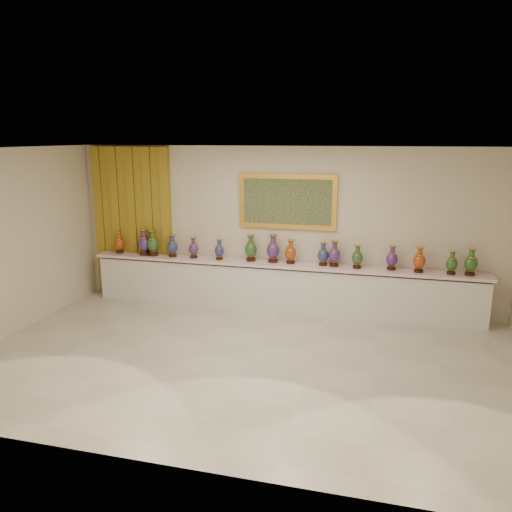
{
  "coord_description": "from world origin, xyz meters",
  "views": [
    {
      "loc": [
        1.76,
        -6.45,
        3.17
      ],
      "look_at": [
        -0.32,
        1.7,
        1.14
      ],
      "focal_mm": 35.0,
      "sensor_mm": 36.0,
      "label": 1
    }
  ],
  "objects": [
    {
      "name": "vase_11",
      "position": [
        1.39,
        2.23,
        1.09
      ],
      "size": [
        0.25,
        0.25,
        0.42
      ],
      "rotation": [
        0.0,
        0.0,
        0.31
      ],
      "color": "#33180E",
      "rests_on": "counter"
    },
    {
      "name": "vase_14",
      "position": [
        2.95,
        2.22,
        1.08
      ],
      "size": [
        0.2,
        0.2,
        0.41
      ],
      "rotation": [
        0.0,
        0.0,
        0.08
      ],
      "color": "#33180E",
      "rests_on": "counter"
    },
    {
      "name": "vase_13",
      "position": [
        2.43,
        2.22,
        1.1
      ],
      "size": [
        0.27,
        0.27,
        0.45
      ],
      "rotation": [
        0.0,
        0.0,
        0.43
      ],
      "color": "#33180E",
      "rests_on": "counter"
    },
    {
      "name": "vase_3",
      "position": [
        -2.11,
        2.23,
        1.09
      ],
      "size": [
        0.26,
        0.26,
        0.43
      ],
      "rotation": [
        0.0,
        0.0,
        0.36
      ],
      "color": "#33180E",
      "rests_on": "counter"
    },
    {
      "name": "ground",
      "position": [
        0.0,
        0.0,
        0.0
      ],
      "size": [
        8.0,
        8.0,
        0.0
      ],
      "primitive_type": "plane",
      "color": "beige",
      "rests_on": "ground"
    },
    {
      "name": "vase_5",
      "position": [
        -1.17,
        2.23,
        1.07
      ],
      "size": [
        0.24,
        0.24,
        0.39
      ],
      "rotation": [
        0.0,
        0.0,
        -0.41
      ],
      "color": "#33180E",
      "rests_on": "counter"
    },
    {
      "name": "vase_8",
      "position": [
        0.19,
        2.28,
        1.1
      ],
      "size": [
        0.27,
        0.27,
        0.44
      ],
      "rotation": [
        0.0,
        0.0,
        0.42
      ],
      "color": "#33180E",
      "rests_on": "counter"
    },
    {
      "name": "room",
      "position": [
        -2.53,
        2.44,
        1.58
      ],
      "size": [
        8.0,
        8.0,
        8.0
      ],
      "color": "beige",
      "rests_on": "ground"
    },
    {
      "name": "vase_1",
      "position": [
        -2.71,
        2.22,
        1.13
      ],
      "size": [
        0.26,
        0.26,
        0.51
      ],
      "rotation": [
        0.0,
        0.0,
        0.12
      ],
      "color": "#33180E",
      "rests_on": "counter"
    },
    {
      "name": "vase_7",
      "position": [
        -0.14,
        2.29,
        1.13
      ],
      "size": [
        0.3,
        0.3,
        0.51
      ],
      "rotation": [
        0.0,
        0.0,
        -0.29
      ],
      "color": "#33180E",
      "rests_on": "counter"
    },
    {
      "name": "vase_12",
      "position": [
        1.97,
        2.27,
        1.09
      ],
      "size": [
        0.22,
        0.22,
        0.43
      ],
      "rotation": [
        0.0,
        0.0,
        -0.08
      ],
      "color": "#33180E",
      "rests_on": "counter"
    },
    {
      "name": "vase_9",
      "position": [
        0.78,
        2.28,
        1.09
      ],
      "size": [
        0.23,
        0.23,
        0.43
      ],
      "rotation": [
        0.0,
        0.0,
        0.19
      ],
      "color": "#33180E",
      "rests_on": "counter"
    },
    {
      "name": "vase_15",
      "position": [
        3.25,
        2.22,
        1.11
      ],
      "size": [
        0.23,
        0.23,
        0.47
      ],
      "rotation": [
        0.0,
        0.0,
        0.09
      ],
      "color": "#33180E",
      "rests_on": "counter"
    },
    {
      "name": "vase_4",
      "position": [
        -1.68,
        2.24,
        1.08
      ],
      "size": [
        0.24,
        0.24,
        0.4
      ],
      "rotation": [
        0.0,
        0.0,
        -0.37
      ],
      "color": "#33180E",
      "rests_on": "counter"
    },
    {
      "name": "vase_10",
      "position": [
        0.98,
        2.27,
        1.11
      ],
      "size": [
        0.25,
        0.25,
        0.47
      ],
      "rotation": [
        0.0,
        0.0,
        0.18
      ],
      "color": "#33180E",
      "rests_on": "counter"
    },
    {
      "name": "counter",
      "position": [
        0.0,
        2.27,
        0.44
      ],
      "size": [
        7.28,
        0.48,
        0.9
      ],
      "color": "white",
      "rests_on": "ground"
    },
    {
      "name": "vase_6",
      "position": [
        -0.56,
        2.28,
        1.12
      ],
      "size": [
        0.28,
        0.28,
        0.5
      ],
      "rotation": [
        0.0,
        0.0,
        -0.26
      ],
      "color": "#33180E",
      "rests_on": "counter"
    },
    {
      "name": "vase_2",
      "position": [
        -2.52,
        2.22,
        1.13
      ],
      "size": [
        0.27,
        0.27,
        0.5
      ],
      "rotation": [
        0.0,
        0.0,
        -0.18
      ],
      "color": "#33180E",
      "rests_on": "counter"
    },
    {
      "name": "vase_0",
      "position": [
        -3.26,
        2.25,
        1.09
      ],
      "size": [
        0.24,
        0.24,
        0.43
      ],
      "rotation": [
        0.0,
        0.0,
        0.25
      ],
      "color": "#33180E",
      "rests_on": "counter"
    }
  ]
}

